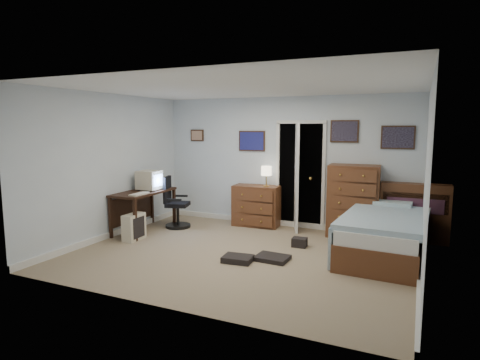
% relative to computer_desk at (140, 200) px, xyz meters
% --- Properties ---
extents(floor, '(5.00, 4.00, 0.02)m').
position_rel_computer_desk_xyz_m(floor, '(2.29, -0.52, -0.59)').
color(floor, gray).
rests_on(floor, ground).
extents(computer_desk, '(0.64, 1.33, 0.76)m').
position_rel_computer_desk_xyz_m(computer_desk, '(0.00, 0.00, 0.00)').
color(computer_desk, black).
rests_on(computer_desk, floor).
extents(crt_monitor, '(0.40, 0.37, 0.36)m').
position_rel_computer_desk_xyz_m(crt_monitor, '(0.11, 0.15, 0.36)').
color(crt_monitor, beige).
rests_on(crt_monitor, computer_desk).
extents(keyboard, '(0.16, 0.41, 0.02)m').
position_rel_computer_desk_xyz_m(keyboard, '(0.27, -0.35, 0.19)').
color(keyboard, beige).
rests_on(keyboard, computer_desk).
extents(pc_tower, '(0.22, 0.43, 0.45)m').
position_rel_computer_desk_xyz_m(pc_tower, '(0.29, -0.55, -0.36)').
color(pc_tower, beige).
rests_on(pc_tower, floor).
extents(office_chair, '(0.59, 0.59, 0.99)m').
position_rel_computer_desk_xyz_m(office_chair, '(0.45, 0.48, -0.20)').
color(office_chair, black).
rests_on(office_chair, floor).
extents(media_stack, '(0.18, 0.18, 0.84)m').
position_rel_computer_desk_xyz_m(media_stack, '(-0.03, 1.70, -0.16)').
color(media_stack, maroon).
rests_on(media_stack, floor).
extents(low_dresser, '(0.92, 0.50, 0.79)m').
position_rel_computer_desk_xyz_m(low_dresser, '(1.83, 1.26, -0.18)').
color(low_dresser, '#57331B').
rests_on(low_dresser, floor).
extents(table_lamp, '(0.21, 0.21, 0.39)m').
position_rel_computer_desk_xyz_m(table_lamp, '(2.03, 1.26, 0.50)').
color(table_lamp, gold).
rests_on(table_lamp, low_dresser).
extents(doorway, '(0.96, 1.12, 2.05)m').
position_rel_computer_desk_xyz_m(doorway, '(2.64, 1.75, 0.42)').
color(doorway, black).
rests_on(doorway, floor).
extents(tall_dresser, '(0.89, 0.56, 1.27)m').
position_rel_computer_desk_xyz_m(tall_dresser, '(3.67, 1.23, 0.05)').
color(tall_dresser, '#57331B').
rests_on(tall_dresser, floor).
extents(headboard_bookcase, '(1.10, 0.30, 0.99)m').
position_rel_computer_desk_xyz_m(headboard_bookcase, '(4.67, 1.34, -0.06)').
color(headboard_bookcase, '#57331B').
rests_on(headboard_bookcase, floor).
extents(bed, '(1.26, 2.21, 0.70)m').
position_rel_computer_desk_xyz_m(bed, '(4.27, 0.30, -0.25)').
color(bed, '#57331B').
rests_on(bed, floor).
extents(wall_posters, '(4.38, 0.04, 0.60)m').
position_rel_computer_desk_xyz_m(wall_posters, '(2.86, 1.46, 1.17)').
color(wall_posters, '#331E11').
rests_on(wall_posters, floor).
extents(floor_clutter, '(0.95, 1.35, 0.15)m').
position_rel_computer_desk_xyz_m(floor_clutter, '(2.69, -0.50, -0.54)').
color(floor_clutter, black).
rests_on(floor_clutter, floor).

